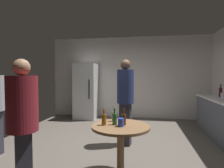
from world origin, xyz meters
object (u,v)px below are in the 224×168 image
at_px(beer_bottle_clear, 114,116).
at_px(foreground_table, 121,133).
at_px(beer_bottle_amber, 104,119).
at_px(plastic_cup_blue, 121,122).
at_px(refrigerator, 86,91).
at_px(beer_bottle_green, 115,119).
at_px(person_in_navy_shirt, 125,95).
at_px(person_in_maroon_shirt, 23,118).
at_px(beer_bottle_brown, 124,119).
at_px(wine_bottle_on_counter, 221,92).

bearing_deg(beer_bottle_clear, foreground_table, -59.25).
bearing_deg(foreground_table, beer_bottle_amber, -174.70).
bearing_deg(plastic_cup_blue, beer_bottle_clear, 117.20).
distance_m(refrigerator, beer_bottle_clear, 3.48).
bearing_deg(beer_bottle_amber, beer_bottle_green, 17.14).
xyz_separation_m(foreground_table, beer_bottle_amber, (-0.23, -0.02, 0.19)).
relative_size(plastic_cup_blue, person_in_navy_shirt, 0.06).
bearing_deg(person_in_maroon_shirt, foreground_table, -8.02).
relative_size(foreground_table, person_in_maroon_shirt, 0.50).
bearing_deg(beer_bottle_brown, plastic_cup_blue, -110.29).
xyz_separation_m(beer_bottle_green, person_in_maroon_shirt, (-0.95, -0.66, 0.12)).
xyz_separation_m(wine_bottle_on_counter, beer_bottle_green, (-2.21, -2.34, -0.20)).
bearing_deg(beer_bottle_green, person_in_maroon_shirt, -145.31).
distance_m(beer_bottle_amber, plastic_cup_blue, 0.24).
bearing_deg(person_in_navy_shirt, refrigerator, -134.83).
height_order(refrigerator, plastic_cup_blue, refrigerator).
height_order(wine_bottle_on_counter, foreground_table, wine_bottle_on_counter).
bearing_deg(beer_bottle_amber, foreground_table, 5.30).
height_order(beer_bottle_brown, person_in_navy_shirt, person_in_navy_shirt).
relative_size(beer_bottle_amber, person_in_maroon_shirt, 0.14).
bearing_deg(beer_bottle_clear, plastic_cup_blue, -62.80).
relative_size(refrigerator, beer_bottle_amber, 7.83).
bearing_deg(person_in_navy_shirt, beer_bottle_clear, 5.91).
bearing_deg(foreground_table, beer_bottle_brown, 39.47).
bearing_deg(refrigerator, plastic_cup_blue, -65.05).
bearing_deg(beer_bottle_clear, beer_bottle_green, -77.64).
height_order(beer_bottle_brown, beer_bottle_clear, same).
height_order(wine_bottle_on_counter, person_in_navy_shirt, person_in_navy_shirt).
bearing_deg(person_in_navy_shirt, beer_bottle_amber, 2.12).
distance_m(refrigerator, person_in_maroon_shirt, 4.04).
xyz_separation_m(wine_bottle_on_counter, beer_bottle_brown, (-2.09, -2.33, -0.20)).
distance_m(wine_bottle_on_counter, foreground_table, 3.20).
bearing_deg(beer_bottle_amber, beer_bottle_brown, 11.44).
xyz_separation_m(refrigerator, foreground_table, (1.58, -3.37, -0.27)).
bearing_deg(plastic_cup_blue, foreground_table, 99.85).
distance_m(plastic_cup_blue, person_in_maroon_shirt, 1.20).
relative_size(foreground_table, plastic_cup_blue, 7.27).
xyz_separation_m(wine_bottle_on_counter, person_in_navy_shirt, (-2.19, -1.12, 0.00)).
relative_size(wine_bottle_on_counter, beer_bottle_green, 1.35).
xyz_separation_m(beer_bottle_amber, beer_bottle_brown, (0.27, 0.05, 0.00)).
relative_size(beer_bottle_brown, beer_bottle_clear, 1.00).
distance_m(foreground_table, beer_bottle_brown, 0.20).
distance_m(beer_bottle_brown, person_in_maroon_shirt, 1.27).
xyz_separation_m(beer_bottle_amber, beer_bottle_green, (0.14, 0.04, 0.00)).
distance_m(refrigerator, beer_bottle_amber, 3.66).
bearing_deg(person_in_maroon_shirt, plastic_cup_blue, -10.35).
distance_m(beer_bottle_brown, beer_bottle_clear, 0.25).
bearing_deg(person_in_maroon_shirt, wine_bottle_on_counter, 3.95).
distance_m(wine_bottle_on_counter, plastic_cup_blue, 3.22).
height_order(refrigerator, wine_bottle_on_counter, refrigerator).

